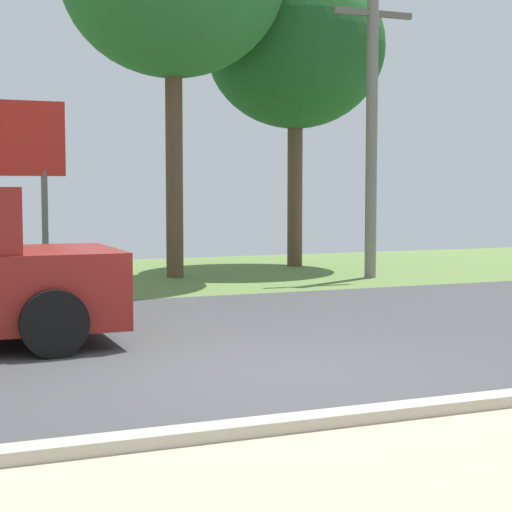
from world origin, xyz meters
TOP-DOWN VIEW (x-y plane):
  - ground_plane at (0.00, 2.95)m, footprint 40.00×22.00m
  - utility_pole at (5.49, 7.64)m, footprint 1.80×0.24m
  - tree_center_back at (5.13, 10.66)m, footprint 4.24×4.24m

SIDE VIEW (x-z plane):
  - ground_plane at x=0.00m, z-range -0.15..0.05m
  - utility_pole at x=5.49m, z-range 0.17..6.22m
  - tree_center_back at x=5.13m, z-range 1.62..8.77m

